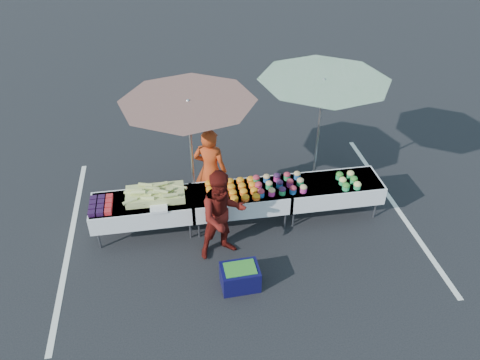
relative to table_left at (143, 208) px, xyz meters
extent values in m
plane|color=black|center=(1.80, 0.00, -0.58)|extent=(80.00, 80.00, 0.00)
cube|color=silver|center=(-1.40, 0.00, -0.58)|extent=(0.10, 5.00, 0.00)
cube|color=silver|center=(5.00, 0.00, -0.58)|extent=(0.10, 5.00, 0.00)
cube|color=white|center=(0.00, 0.00, 0.15)|extent=(1.80, 0.75, 0.04)
cube|color=white|center=(0.00, 0.00, -0.01)|extent=(1.86, 0.81, 0.36)
cylinder|color=slate|center=(-0.82, -0.29, -0.39)|extent=(0.04, 0.04, 0.39)
cylinder|color=slate|center=(-0.82, 0.29, -0.39)|extent=(0.04, 0.04, 0.39)
cylinder|color=slate|center=(0.82, -0.29, -0.39)|extent=(0.04, 0.04, 0.39)
cylinder|color=slate|center=(0.82, 0.29, -0.39)|extent=(0.04, 0.04, 0.39)
cube|color=white|center=(1.80, 0.00, 0.15)|extent=(1.80, 0.75, 0.04)
cube|color=white|center=(1.80, 0.00, -0.01)|extent=(1.86, 0.81, 0.36)
cylinder|color=slate|center=(0.98, -0.29, -0.39)|extent=(0.04, 0.04, 0.39)
cylinder|color=slate|center=(0.98, 0.29, -0.39)|extent=(0.04, 0.04, 0.39)
cylinder|color=slate|center=(2.62, -0.29, -0.39)|extent=(0.04, 0.04, 0.39)
cylinder|color=slate|center=(2.62, 0.29, -0.39)|extent=(0.04, 0.04, 0.39)
cube|color=white|center=(3.60, 0.00, 0.15)|extent=(1.80, 0.75, 0.04)
cube|color=white|center=(3.60, 0.00, -0.01)|extent=(1.86, 0.81, 0.36)
cylinder|color=slate|center=(2.78, -0.29, -0.39)|extent=(0.04, 0.04, 0.39)
cylinder|color=slate|center=(2.78, 0.29, -0.39)|extent=(0.04, 0.04, 0.39)
cylinder|color=slate|center=(4.42, -0.29, -0.39)|extent=(0.04, 0.04, 0.39)
cylinder|color=slate|center=(4.42, 0.29, -0.39)|extent=(0.04, 0.04, 0.39)
cube|color=black|center=(-0.85, -0.27, 0.21)|extent=(0.12, 0.12, 0.08)
cube|color=black|center=(-0.85, -0.13, 0.21)|extent=(0.12, 0.12, 0.08)
cube|color=black|center=(-0.85, 0.01, 0.21)|extent=(0.12, 0.12, 0.08)
cube|color=black|center=(-0.85, 0.15, 0.21)|extent=(0.12, 0.12, 0.08)
cube|color=black|center=(-0.71, -0.27, 0.21)|extent=(0.12, 0.12, 0.08)
cube|color=black|center=(-0.71, -0.13, 0.21)|extent=(0.12, 0.12, 0.08)
cube|color=black|center=(-0.71, 0.01, 0.21)|extent=(0.12, 0.12, 0.08)
cube|color=black|center=(-0.71, 0.15, 0.21)|extent=(0.12, 0.12, 0.08)
cube|color=maroon|center=(-0.57, -0.27, 0.21)|extent=(0.12, 0.12, 0.08)
cube|color=maroon|center=(-0.57, -0.13, 0.21)|extent=(0.12, 0.12, 0.08)
cube|color=maroon|center=(-0.57, 0.01, 0.21)|extent=(0.12, 0.12, 0.08)
cube|color=maroon|center=(-0.57, 0.15, 0.21)|extent=(0.12, 0.12, 0.08)
cube|color=#A5B55D|center=(0.25, 0.05, 0.24)|extent=(1.05, 0.55, 0.14)
cylinder|color=#A5B55D|center=(0.55, 0.20, 0.27)|extent=(0.27, 0.09, 0.10)
cylinder|color=#A5B55D|center=(-0.13, 0.10, 0.34)|extent=(0.27, 0.14, 0.07)
cylinder|color=#A5B55D|center=(0.36, -0.06, 0.38)|extent=(0.27, 0.14, 0.09)
cylinder|color=#A5B55D|center=(-0.17, 0.08, 0.28)|extent=(0.27, 0.15, 0.10)
cylinder|color=#A5B55D|center=(0.07, -0.01, 0.33)|extent=(0.27, 0.15, 0.08)
cylinder|color=#A5B55D|center=(0.21, 0.09, 0.36)|extent=(0.27, 0.10, 0.10)
cylinder|color=#A5B55D|center=(0.21, -0.03, 0.36)|extent=(0.27, 0.07, 0.08)
cylinder|color=#A5B55D|center=(0.12, -0.13, 0.31)|extent=(0.27, 0.14, 0.09)
cylinder|color=#A5B55D|center=(0.09, 0.25, 0.34)|extent=(0.27, 0.12, 0.08)
cylinder|color=#A5B55D|center=(0.71, 0.14, 0.29)|extent=(0.27, 0.16, 0.08)
cylinder|color=#A5B55D|center=(-0.06, 0.01, 0.34)|extent=(0.27, 0.11, 0.07)
cylinder|color=#A5B55D|center=(0.16, -0.18, 0.27)|extent=(0.27, 0.10, 0.07)
cylinder|color=#A5B55D|center=(0.36, 0.19, 0.35)|extent=(0.27, 0.12, 0.08)
cylinder|color=#A5B55D|center=(-0.18, -0.17, 0.31)|extent=(0.27, 0.15, 0.08)
cylinder|color=#A5B55D|center=(-0.09, 0.09, 0.36)|extent=(0.27, 0.10, 0.08)
cylinder|color=#A5B55D|center=(0.46, 0.00, 0.32)|extent=(0.27, 0.16, 0.10)
cylinder|color=#A5B55D|center=(-0.03, -0.02, 0.38)|extent=(0.27, 0.12, 0.09)
cylinder|color=#A5B55D|center=(0.52, -0.18, 0.37)|extent=(0.27, 0.09, 0.07)
cylinder|color=#A5B55D|center=(0.58, -0.15, 0.30)|extent=(0.27, 0.10, 0.09)
cube|color=white|center=(0.30, -0.30, 0.19)|extent=(0.30, 0.25, 0.05)
cylinder|color=orange|center=(1.25, -0.28, 0.19)|extent=(0.15, 0.15, 0.05)
ellipsoid|color=orange|center=(1.25, -0.28, 0.23)|extent=(0.15, 0.15, 0.08)
cylinder|color=orange|center=(1.25, -0.10, 0.19)|extent=(0.15, 0.15, 0.05)
ellipsoid|color=orange|center=(1.25, -0.10, 0.23)|extent=(0.15, 0.15, 0.08)
cylinder|color=orange|center=(1.25, 0.08, 0.19)|extent=(0.15, 0.15, 0.05)
ellipsoid|color=orange|center=(1.25, 0.08, 0.23)|extent=(0.15, 0.15, 0.08)
cylinder|color=orange|center=(1.25, 0.26, 0.19)|extent=(0.15, 0.15, 0.05)
ellipsoid|color=orange|center=(1.25, 0.26, 0.23)|extent=(0.15, 0.15, 0.08)
cylinder|color=orange|center=(1.45, -0.28, 0.19)|extent=(0.15, 0.15, 0.05)
ellipsoid|color=orange|center=(1.45, -0.28, 0.23)|extent=(0.15, 0.15, 0.08)
cylinder|color=orange|center=(1.45, -0.10, 0.19)|extent=(0.15, 0.15, 0.05)
ellipsoid|color=orange|center=(1.45, -0.10, 0.23)|extent=(0.15, 0.15, 0.08)
cylinder|color=orange|center=(1.45, 0.08, 0.19)|extent=(0.15, 0.15, 0.05)
ellipsoid|color=orange|center=(1.45, 0.08, 0.23)|extent=(0.15, 0.15, 0.08)
cylinder|color=orange|center=(1.45, 0.26, 0.19)|extent=(0.15, 0.15, 0.05)
ellipsoid|color=orange|center=(1.45, 0.26, 0.23)|extent=(0.15, 0.15, 0.08)
cylinder|color=orange|center=(1.65, -0.28, 0.19)|extent=(0.15, 0.15, 0.05)
ellipsoid|color=orange|center=(1.65, -0.28, 0.23)|extent=(0.15, 0.15, 0.08)
cylinder|color=orange|center=(1.65, -0.10, 0.19)|extent=(0.15, 0.15, 0.05)
ellipsoid|color=orange|center=(1.65, -0.10, 0.23)|extent=(0.15, 0.15, 0.08)
cylinder|color=orange|center=(1.65, 0.08, 0.19)|extent=(0.15, 0.15, 0.05)
ellipsoid|color=orange|center=(1.65, 0.08, 0.23)|extent=(0.15, 0.15, 0.08)
cylinder|color=orange|center=(1.65, 0.26, 0.19)|extent=(0.15, 0.15, 0.05)
ellipsoid|color=orange|center=(1.65, 0.26, 0.23)|extent=(0.15, 0.15, 0.08)
cylinder|color=orange|center=(1.85, -0.28, 0.19)|extent=(0.15, 0.15, 0.05)
ellipsoid|color=orange|center=(1.85, -0.28, 0.23)|extent=(0.15, 0.15, 0.08)
cylinder|color=orange|center=(1.85, -0.10, 0.19)|extent=(0.15, 0.15, 0.05)
ellipsoid|color=orange|center=(1.85, -0.10, 0.23)|extent=(0.15, 0.15, 0.08)
cylinder|color=orange|center=(1.85, 0.08, 0.19)|extent=(0.15, 0.15, 0.05)
ellipsoid|color=orange|center=(1.85, 0.08, 0.23)|extent=(0.15, 0.15, 0.08)
cylinder|color=orange|center=(1.85, 0.26, 0.19)|extent=(0.15, 0.15, 0.05)
ellipsoid|color=orange|center=(1.85, 0.26, 0.23)|extent=(0.15, 0.15, 0.08)
cylinder|color=orange|center=(2.05, -0.28, 0.19)|extent=(0.15, 0.15, 0.05)
ellipsoid|color=orange|center=(2.05, -0.28, 0.23)|extent=(0.15, 0.15, 0.08)
cylinder|color=orange|center=(2.05, -0.10, 0.19)|extent=(0.15, 0.15, 0.05)
ellipsoid|color=orange|center=(2.05, -0.10, 0.23)|extent=(0.15, 0.15, 0.08)
cylinder|color=orange|center=(2.05, 0.08, 0.19)|extent=(0.15, 0.15, 0.05)
ellipsoid|color=orange|center=(2.05, 0.08, 0.23)|extent=(0.15, 0.15, 0.08)
cylinder|color=orange|center=(2.05, 0.26, 0.19)|extent=(0.15, 0.15, 0.05)
ellipsoid|color=orange|center=(2.05, 0.26, 0.23)|extent=(0.15, 0.15, 0.08)
cylinder|color=#21569C|center=(2.15, -0.22, 0.22)|extent=(0.13, 0.13, 0.10)
ellipsoid|color=maroon|center=(2.15, -0.22, 0.28)|extent=(0.14, 0.14, 0.10)
cylinder|color=#C22981|center=(2.15, 0.00, 0.22)|extent=(0.13, 0.13, 0.10)
ellipsoid|color=maroon|center=(2.15, 0.00, 0.28)|extent=(0.14, 0.14, 0.10)
cylinder|color=#269852|center=(2.15, 0.22, 0.22)|extent=(0.13, 0.13, 0.10)
ellipsoid|color=maroon|center=(2.15, 0.22, 0.28)|extent=(0.14, 0.14, 0.10)
cylinder|color=#C22981|center=(2.35, -0.22, 0.22)|extent=(0.13, 0.13, 0.10)
ellipsoid|color=tan|center=(2.35, -0.22, 0.28)|extent=(0.14, 0.14, 0.10)
cylinder|color=#269852|center=(2.35, 0.00, 0.22)|extent=(0.13, 0.13, 0.10)
ellipsoid|color=tan|center=(2.35, 0.00, 0.28)|extent=(0.14, 0.14, 0.10)
cylinder|color=#21569C|center=(2.35, 0.22, 0.22)|extent=(0.13, 0.13, 0.10)
ellipsoid|color=tan|center=(2.35, 0.22, 0.28)|extent=(0.14, 0.14, 0.10)
cylinder|color=#269852|center=(2.55, -0.22, 0.22)|extent=(0.13, 0.13, 0.10)
ellipsoid|color=#251434|center=(2.55, -0.22, 0.28)|extent=(0.14, 0.14, 0.10)
cylinder|color=#21569C|center=(2.55, 0.00, 0.22)|extent=(0.13, 0.13, 0.10)
ellipsoid|color=#251434|center=(2.55, 0.00, 0.28)|extent=(0.14, 0.14, 0.10)
cylinder|color=#C22981|center=(2.55, 0.22, 0.22)|extent=(0.13, 0.13, 0.10)
ellipsoid|color=#251434|center=(2.55, 0.22, 0.28)|extent=(0.14, 0.14, 0.10)
cylinder|color=#21569C|center=(2.75, -0.22, 0.22)|extent=(0.13, 0.13, 0.10)
ellipsoid|color=maroon|center=(2.75, -0.22, 0.28)|extent=(0.14, 0.14, 0.10)
cylinder|color=#C22981|center=(2.75, 0.00, 0.22)|extent=(0.13, 0.13, 0.10)
ellipsoid|color=maroon|center=(2.75, 0.00, 0.28)|extent=(0.14, 0.14, 0.10)
cylinder|color=#269852|center=(2.75, 0.22, 0.22)|extent=(0.13, 0.13, 0.10)
ellipsoid|color=maroon|center=(2.75, 0.22, 0.28)|extent=(0.14, 0.14, 0.10)
cylinder|color=#C22981|center=(2.95, -0.22, 0.22)|extent=(0.13, 0.13, 0.10)
ellipsoid|color=tan|center=(2.95, -0.22, 0.28)|extent=(0.14, 0.14, 0.10)
cylinder|color=#269852|center=(2.95, 0.00, 0.22)|extent=(0.13, 0.13, 0.10)
ellipsoid|color=tan|center=(2.95, 0.00, 0.28)|extent=(0.14, 0.14, 0.10)
cylinder|color=#21569C|center=(2.95, 0.22, 0.22)|extent=(0.13, 0.13, 0.10)
ellipsoid|color=tan|center=(2.95, 0.22, 0.28)|extent=(0.14, 0.14, 0.10)
cylinder|color=#269852|center=(3.75, -0.28, 0.21)|extent=(0.14, 0.14, 0.08)
ellipsoid|color=#207823|center=(3.75, -0.28, 0.26)|extent=(0.14, 0.14, 0.11)
cylinder|color=#269852|center=(3.75, -0.10, 0.21)|extent=(0.14, 0.14, 0.08)
ellipsoid|color=#DAC462|center=(3.75, -0.10, 0.26)|extent=(0.14, 0.14, 0.11)
cylinder|color=#269852|center=(3.75, 0.08, 0.21)|extent=(0.14, 0.14, 0.08)
ellipsoid|color=#207823|center=(3.75, 0.08, 0.26)|extent=(0.14, 0.14, 0.11)
cylinder|color=#269852|center=(3.97, -0.28, 0.21)|extent=(0.14, 0.14, 0.08)
ellipsoid|color=#DAC462|center=(3.97, -0.28, 0.26)|extent=(0.14, 0.14, 0.11)
cylinder|color=#269852|center=(3.97, -0.10, 0.21)|extent=(0.14, 0.14, 0.08)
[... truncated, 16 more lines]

